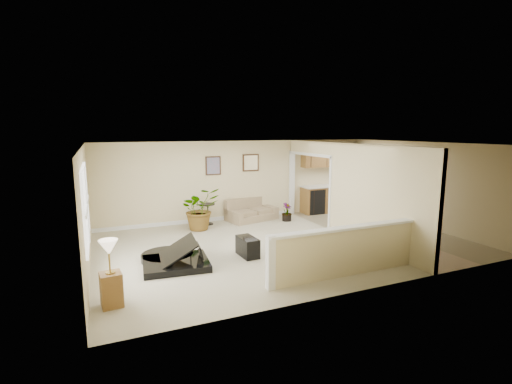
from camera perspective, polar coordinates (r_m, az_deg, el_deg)
name	(u,v)px	position (r m, az deg, el deg)	size (l,w,h in m)	color
floor	(285,244)	(9.48, 4.45, -7.92)	(9.00, 9.00, 0.00)	#B2A78A
back_wall	(242,180)	(11.88, -2.21, 1.85)	(9.00, 0.04, 2.50)	beige
front_wall	(366,223)	(6.73, 16.57, -4.53)	(9.00, 0.04, 2.50)	beige
left_wall	(86,210)	(8.15, -24.73, -2.59)	(0.04, 6.00, 2.50)	beige
right_wall	(421,184)	(11.94, 24.04, 1.06)	(0.04, 6.00, 2.50)	beige
ceiling	(286,144)	(9.05, 4.66, 7.36)	(9.00, 6.00, 0.04)	beige
kitchen_vinyl	(383,230)	(11.24, 18.89, -5.59)	(2.70, 6.00, 0.01)	tan
interior_partition	(340,190)	(10.34, 12.75, 0.29)	(0.18, 5.99, 2.50)	beige
pony_half_wall	(343,250)	(7.50, 13.30, -8.75)	(3.42, 0.22, 1.00)	beige
left_window	(85,205)	(7.62, -24.79, -1.86)	(0.05, 2.15, 1.45)	white
wall_art_left	(213,166)	(11.49, -6.60, 4.04)	(0.48, 0.04, 0.58)	#3A2415
wall_mirror	(251,163)	(11.90, -0.82, 4.54)	(0.55, 0.04, 0.55)	#3A2415
kitchen_cabinets	(330,187)	(13.19, 11.28, 0.77)	(2.36, 0.65, 2.33)	olive
piano	(172,241)	(8.06, -12.74, -7.37)	(1.65, 1.71, 1.26)	black
piano_bench	(248,247)	(8.50, -1.30, -8.42)	(0.33, 0.65, 0.44)	black
loveseat	(251,209)	(11.84, -0.77, -2.67)	(1.72, 1.19, 0.88)	#967C5F
accent_table	(208,211)	(11.32, -7.43, -2.94)	(0.44, 0.44, 0.64)	black
palm_plant	(200,209)	(10.74, -8.63, -2.60)	(1.21, 1.08, 1.22)	black
small_plant	(287,213)	(11.73, 4.76, -3.28)	(0.42, 0.42, 0.57)	black
lamp_stand	(111,278)	(6.57, -21.46, -12.26)	(0.36, 0.36, 1.12)	olive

